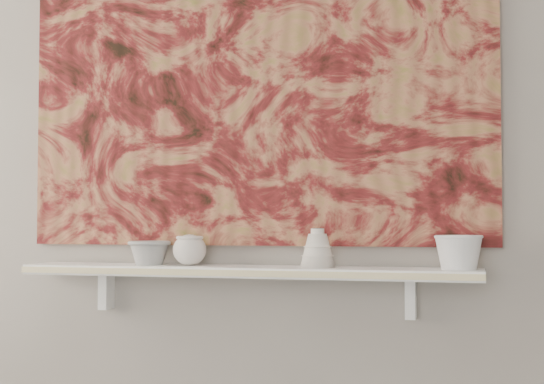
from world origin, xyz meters
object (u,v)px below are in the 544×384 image
(painting, at_px, (252,71))
(bell_vessel, at_px, (318,248))
(cup_cream, at_px, (190,250))
(bowl_white, at_px, (459,252))
(shelf, at_px, (244,271))
(bowl_grey, at_px, (149,252))

(painting, height_order, bell_vessel, painting)
(cup_cream, xyz_separation_m, bell_vessel, (0.40, 0.00, 0.01))
(painting, bearing_deg, bell_vessel, -19.70)
(cup_cream, distance_m, bowl_white, 0.81)
(painting, bearing_deg, bowl_white, -7.30)
(shelf, distance_m, bowl_white, 0.63)
(painting, relative_size, cup_cream, 14.48)
(bowl_grey, bearing_deg, painting, 14.54)
(bowl_grey, bearing_deg, cup_cream, 0.00)
(bowl_grey, height_order, bell_vessel, bell_vessel)
(shelf, xyz_separation_m, bell_vessel, (0.22, 0.00, 0.07))
(bowl_grey, xyz_separation_m, bell_vessel, (0.54, 0.00, 0.02))
(bowl_grey, bearing_deg, shelf, 0.00)
(painting, relative_size, bell_vessel, 13.02)
(cup_cream, bearing_deg, bell_vessel, 0.00)
(painting, relative_size, bowl_grey, 11.17)
(painting, xyz_separation_m, cup_cream, (-0.18, -0.08, -0.56))
(shelf, height_order, bowl_white, bowl_white)
(painting, distance_m, bowl_white, 0.85)
(painting, xyz_separation_m, bowl_grey, (-0.31, -0.08, -0.57))
(painting, bearing_deg, shelf, -90.00)
(bell_vessel, distance_m, bowl_white, 0.40)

